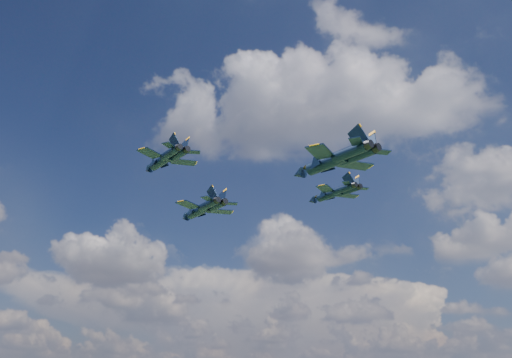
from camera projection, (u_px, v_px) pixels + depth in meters
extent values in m
cylinder|color=black|center=(199.00, 211.00, 114.41)|extent=(8.41, 7.19, 1.85)
cone|color=black|center=(185.00, 218.00, 118.93)|extent=(3.18, 3.03, 1.75)
ellipsoid|color=brown|center=(191.00, 212.00, 117.18)|extent=(2.93, 2.61, 0.84)
cube|color=black|center=(188.00, 205.00, 110.83)|extent=(3.90, 5.29, 0.19)
cube|color=black|center=(220.00, 211.00, 114.87)|extent=(5.43, 4.66, 0.19)
cube|color=black|center=(207.00, 198.00, 107.26)|extent=(1.96, 2.70, 0.14)
cube|color=black|center=(231.00, 204.00, 110.17)|extent=(2.88, 2.40, 0.14)
cube|color=black|center=(212.00, 194.00, 109.24)|extent=(2.81, 1.80, 3.10)
cube|color=black|center=(222.00, 196.00, 110.47)|extent=(2.03, 2.45, 3.10)
cylinder|color=black|center=(162.00, 161.00, 94.35)|extent=(7.16, 5.92, 1.56)
cone|color=black|center=(148.00, 170.00, 98.09)|extent=(2.68, 2.53, 1.47)
ellipsoid|color=brown|center=(154.00, 164.00, 96.65)|extent=(2.49, 2.16, 0.71)
cube|color=black|center=(150.00, 153.00, 91.30)|extent=(3.20, 4.43, 0.16)
cube|color=black|center=(184.00, 162.00, 94.82)|extent=(4.57, 3.98, 0.16)
cube|color=black|center=(169.00, 145.00, 88.38)|extent=(1.60, 2.25, 0.12)
cube|color=black|center=(194.00, 152.00, 90.92)|extent=(2.43, 2.06, 0.12)
cube|color=black|center=(174.00, 142.00, 90.06)|extent=(2.39, 1.51, 2.60)
cube|color=black|center=(185.00, 145.00, 91.13)|extent=(1.75, 2.02, 2.60)
cylinder|color=black|center=(330.00, 194.00, 114.83)|extent=(7.61, 5.91, 1.62)
cone|color=black|center=(312.00, 201.00, 118.58)|extent=(2.80, 2.59, 1.53)
ellipsoid|color=brown|center=(319.00, 196.00, 117.14)|extent=(2.63, 2.18, 0.74)
cube|color=black|center=(325.00, 189.00, 111.59)|extent=(3.17, 4.55, 0.16)
cube|color=black|center=(347.00, 196.00, 115.47)|extent=(4.75, 4.25, 0.16)
cube|color=black|center=(347.00, 183.00, 108.70)|extent=(1.58, 2.30, 0.13)
cube|color=black|center=(363.00, 188.00, 111.50)|extent=(2.54, 2.20, 0.13)
cube|color=black|center=(348.00, 180.00, 110.48)|extent=(2.53, 1.56, 2.71)
cube|color=black|center=(355.00, 182.00, 111.66)|extent=(1.91, 2.03, 2.71)
cylinder|color=black|center=(327.00, 163.00, 90.00)|extent=(9.63, 7.28, 2.03)
cone|color=black|center=(298.00, 174.00, 94.63)|extent=(3.51, 3.22, 1.92)
ellipsoid|color=brown|center=(310.00, 166.00, 92.86)|extent=(3.31, 2.70, 0.93)
cube|color=black|center=(320.00, 152.00, 85.91)|extent=(3.89, 5.67, 0.20)
cube|color=black|center=(355.00, 165.00, 90.89)|extent=(5.95, 5.38, 0.20)
cube|color=black|center=(356.00, 141.00, 82.37)|extent=(1.94, 2.86, 0.16)
cube|color=black|center=(381.00, 152.00, 85.97)|extent=(3.19, 2.79, 0.16)
cube|color=black|center=(358.00, 137.00, 84.61)|extent=(3.20, 1.94, 3.40)
cube|color=black|center=(369.00, 141.00, 86.13)|extent=(2.44, 2.50, 3.40)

